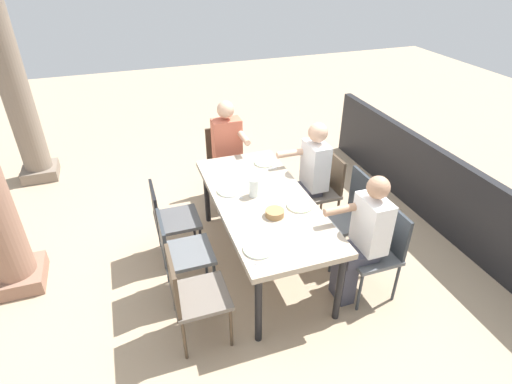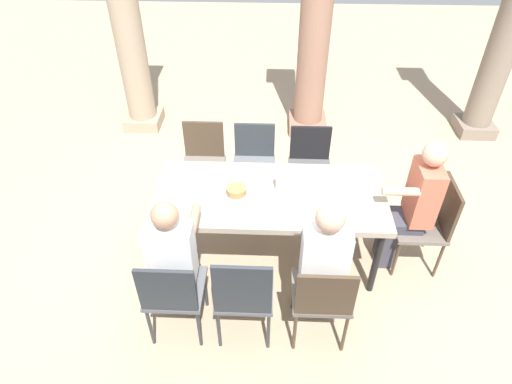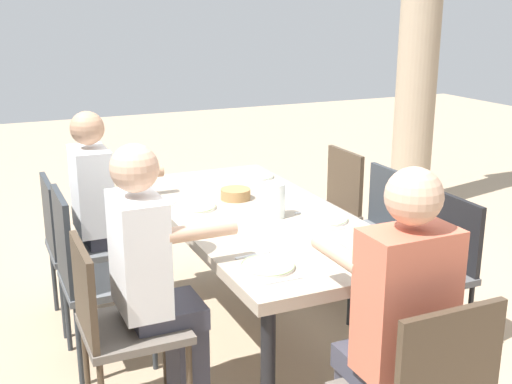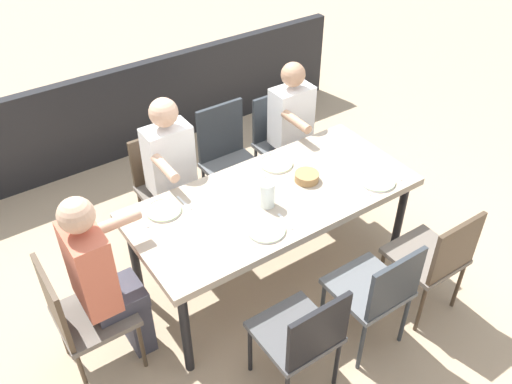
% 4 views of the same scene
% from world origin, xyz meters
% --- Properties ---
extents(ground_plane, '(16.00, 16.00, 0.00)m').
position_xyz_m(ground_plane, '(0.00, 0.00, 0.00)').
color(ground_plane, tan).
extents(dining_table, '(1.98, 0.89, 0.78)m').
position_xyz_m(dining_table, '(0.00, 0.00, 0.71)').
color(dining_table, tan).
rests_on(dining_table, ground).
extents(chair_west_north, '(0.44, 0.44, 0.88)m').
position_xyz_m(chair_west_north, '(-0.71, 0.86, 0.51)').
color(chair_west_north, '#6A6158').
rests_on(chair_west_north, ground).
extents(chair_west_south, '(0.44, 0.44, 0.89)m').
position_xyz_m(chair_west_south, '(-0.71, -0.87, 0.52)').
color(chair_west_south, '#5B5E61').
rests_on(chair_west_south, ground).
extents(chair_mid_north, '(0.44, 0.44, 0.87)m').
position_xyz_m(chair_mid_north, '(-0.17, 0.86, 0.52)').
color(chair_mid_north, '#5B5E61').
rests_on(chair_mid_north, ground).
extents(chair_mid_south, '(0.44, 0.44, 0.96)m').
position_xyz_m(chair_mid_south, '(-0.17, -0.87, 0.54)').
color(chair_mid_south, '#5B5E61').
rests_on(chair_mid_south, ground).
extents(chair_east_north, '(0.44, 0.44, 0.85)m').
position_xyz_m(chair_east_north, '(0.41, 0.86, 0.50)').
color(chair_east_north, '#4F4F50').
rests_on(chair_east_north, ground).
extents(chair_east_south, '(0.44, 0.44, 0.89)m').
position_xyz_m(chair_east_south, '(0.41, -0.86, 0.52)').
color(chair_east_south, '#6A6158').
rests_on(chair_east_south, ground).
extents(chair_head_east, '(0.44, 0.44, 0.91)m').
position_xyz_m(chair_head_east, '(1.41, 0.00, 0.52)').
color(chair_head_east, '#6A6158').
rests_on(chair_head_east, ground).
extents(diner_woman_green, '(0.35, 0.49, 1.27)m').
position_xyz_m(diner_woman_green, '(-0.71, -0.67, 0.68)').
color(diner_woman_green, '#3F3F4C').
rests_on(diner_woman_green, ground).
extents(diner_man_white, '(0.35, 0.49, 1.30)m').
position_xyz_m(diner_man_white, '(0.41, -0.68, 0.70)').
color(diner_man_white, '#3F3F4C').
rests_on(diner_man_white, ground).
extents(diner_guest_third, '(0.49, 0.35, 1.32)m').
position_xyz_m(diner_guest_third, '(1.22, -0.00, 0.71)').
color(diner_guest_third, '#3F3F4C').
rests_on(diner_guest_third, ground).
extents(stone_column_near, '(0.47, 0.47, 2.89)m').
position_xyz_m(stone_column_near, '(-1.77, 2.37, 1.42)').
color(stone_column_near, tan).
rests_on(stone_column_near, ground).
extents(stone_column_centre, '(0.49, 0.49, 2.78)m').
position_xyz_m(stone_column_centre, '(0.48, 2.37, 1.37)').
color(stone_column_centre, '#936B56').
rests_on(stone_column_centre, ground).
extents(stone_column_far, '(0.46, 0.46, 3.05)m').
position_xyz_m(stone_column_far, '(2.73, 2.37, 1.50)').
color(stone_column_far, gray).
rests_on(stone_column_far, ground).
extents(plate_0, '(0.25, 0.25, 0.02)m').
position_xyz_m(plate_0, '(-0.68, 0.29, 0.79)').
color(plate_0, white).
rests_on(plate_0, dining_table).
extents(fork_0, '(0.02, 0.17, 0.01)m').
position_xyz_m(fork_0, '(-0.83, 0.29, 0.78)').
color(fork_0, silver).
rests_on(fork_0, dining_table).
extents(spoon_0, '(0.03, 0.17, 0.01)m').
position_xyz_m(spoon_0, '(-0.53, 0.29, 0.78)').
color(spoon_0, silver).
rests_on(spoon_0, dining_table).
extents(plate_1, '(0.24, 0.24, 0.02)m').
position_xyz_m(plate_1, '(-0.22, -0.28, 0.79)').
color(plate_1, white).
rests_on(plate_1, dining_table).
extents(fork_1, '(0.02, 0.17, 0.01)m').
position_xyz_m(fork_1, '(-0.37, -0.28, 0.78)').
color(fork_1, silver).
rests_on(fork_1, dining_table).
extents(spoon_1, '(0.03, 0.17, 0.01)m').
position_xyz_m(spoon_1, '(-0.07, -0.28, 0.78)').
color(spoon_1, silver).
rests_on(spoon_1, dining_table).
extents(plate_2, '(0.25, 0.25, 0.02)m').
position_xyz_m(plate_2, '(0.25, 0.26, 0.79)').
color(plate_2, white).
rests_on(plate_2, dining_table).
extents(fork_2, '(0.03, 0.17, 0.01)m').
position_xyz_m(fork_2, '(0.10, 0.26, 0.78)').
color(fork_2, silver).
rests_on(fork_2, dining_table).
extents(spoon_2, '(0.02, 0.17, 0.01)m').
position_xyz_m(spoon_2, '(0.40, 0.26, 0.78)').
color(spoon_2, silver).
rests_on(spoon_2, dining_table).
extents(plate_3, '(0.23, 0.23, 0.02)m').
position_xyz_m(plate_3, '(0.69, -0.27, 0.79)').
color(plate_3, white).
rests_on(plate_3, dining_table).
extents(fork_3, '(0.03, 0.17, 0.01)m').
position_xyz_m(fork_3, '(0.54, -0.27, 0.78)').
color(fork_3, silver).
rests_on(fork_3, dining_table).
extents(spoon_3, '(0.02, 0.17, 0.01)m').
position_xyz_m(spoon_3, '(0.84, -0.27, 0.78)').
color(spoon_3, silver).
rests_on(spoon_3, dining_table).
extents(water_pitcher, '(0.10, 0.10, 0.18)m').
position_xyz_m(water_pitcher, '(0.10, 0.06, 0.86)').
color(water_pitcher, white).
rests_on(water_pitcher, dining_table).
extents(bread_basket, '(0.17, 0.17, 0.06)m').
position_xyz_m(bread_basket, '(-0.29, -0.01, 0.81)').
color(bread_basket, '#9E7547').
rests_on(bread_basket, dining_table).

